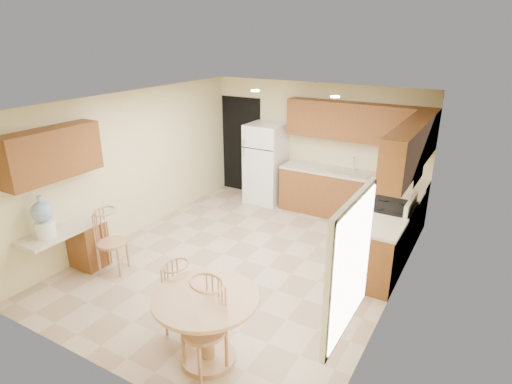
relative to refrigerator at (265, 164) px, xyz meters
The scene contains 30 objects.
floor 2.71m from the refrigerator, 68.40° to the right, with size 5.50×5.50×0.00m, color tan.
ceiling 3.07m from the refrigerator, 68.40° to the right, with size 4.50×5.50×0.02m, color white.
wall_back 1.10m from the refrigerator, 20.23° to the left, with size 4.50×0.02×2.50m, color beige.
wall_front 5.25m from the refrigerator, 79.55° to the right, with size 4.50×0.02×2.50m, color beige.
wall_left 2.76m from the refrigerator, 118.44° to the right, with size 0.02×5.50×2.50m, color beige.
wall_right 4.02m from the refrigerator, 36.87° to the right, with size 0.02×5.50×2.50m, color beige.
doorway 0.89m from the refrigerator, 157.27° to the left, with size 0.90×0.02×2.10m, color black.
base_cab_back 1.87m from the refrigerator, ahead, with size 2.75×0.60×0.87m, color brown.
counter_back 1.83m from the refrigerator, ahead, with size 2.75×0.63×0.04m, color beige.
base_cab_right_a 2.98m from the refrigerator, 10.64° to the right, with size 0.60×0.59×0.87m, color brown.
counter_right_a 2.95m from the refrigerator, 10.64° to the right, with size 0.63×0.59×0.04m, color beige.
base_cab_right_b 3.54m from the refrigerator, 34.59° to the right, with size 0.60×0.80×0.87m, color brown.
counter_right_b 3.52m from the refrigerator, 34.59° to the right, with size 0.63×0.80×0.04m, color beige.
upper_cab_back 2.10m from the refrigerator, ahead, with size 2.75×0.33×0.70m, color brown.
upper_cab_right 3.42m from the refrigerator, 21.41° to the right, with size 0.33×2.42×0.70m, color brown.
upper_cab_left 4.28m from the refrigerator, 105.84° to the right, with size 0.33×1.40×0.70m, color brown.
sink 1.80m from the refrigerator, ahead, with size 0.78×0.44×0.01m, color silver.
range_hood 3.25m from the refrigerator, 22.46° to the right, with size 0.50×0.76×0.14m, color silver.
desk_pedestal 3.89m from the refrigerator, 105.76° to the right, with size 0.48×0.42×0.72m, color brown.
desk_top 4.23m from the refrigerator, 104.36° to the right, with size 0.50×1.20×0.04m, color beige.
window 5.35m from the refrigerator, 53.21° to the right, with size 0.06×1.12×1.30m.
can_light_a 2.09m from the refrigerator, 69.44° to the right, with size 0.14×0.14×0.02m, color white.
can_light_b 2.76m from the refrigerator, 32.96° to the right, with size 0.14×0.14×0.02m, color white.
refrigerator is the anchor object (origin of this frame).
stove 3.14m from the refrigerator, 22.99° to the right, with size 0.65×0.76×1.09m.
dining_table 4.82m from the refrigerator, 68.66° to the right, with size 1.13×1.13×0.83m.
chair_table_a 4.49m from the refrigerator, 74.46° to the right, with size 0.40×0.51×0.90m.
chair_table_b 5.04m from the refrigerator, 69.04° to the right, with size 0.46×0.51×1.05m.
chair_desk 3.80m from the refrigerator, 99.11° to the right, with size 0.43×0.56×0.98m.
water_crock 4.48m from the refrigerator, 103.57° to the right, with size 0.29×0.29×0.59m.
Camera 1 is at (3.14, -5.09, 3.42)m, focal length 30.00 mm.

